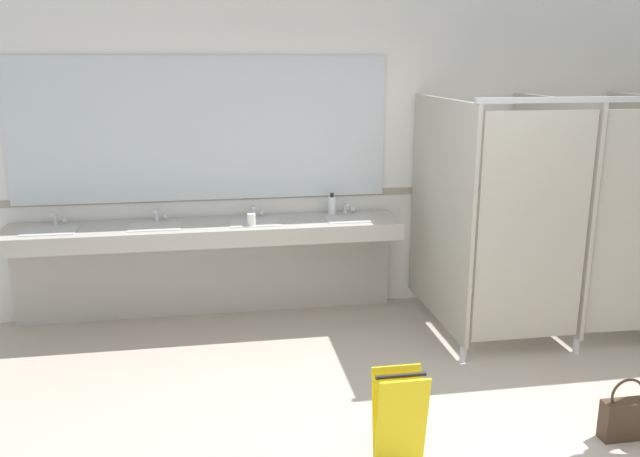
# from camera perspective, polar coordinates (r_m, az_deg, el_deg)

# --- Properties ---
(wall_back) EXTENTS (7.35, 0.12, 2.87)m
(wall_back) POSITION_cam_1_polar(r_m,az_deg,el_deg) (5.99, 5.06, 6.95)
(wall_back) COLOR silver
(wall_back) RESTS_ON ground_plane
(wall_back_tile_band) EXTENTS (7.35, 0.01, 0.06)m
(wall_back_tile_band) POSITION_cam_1_polar(r_m,az_deg,el_deg) (5.99, 5.13, 3.21)
(wall_back_tile_band) COLOR #9E937F
(wall_back_tile_band) RESTS_ON wall_back
(vanity_counter) EXTENTS (3.28, 0.55, 1.00)m
(vanity_counter) POSITION_cam_1_polar(r_m,az_deg,el_deg) (5.70, -9.81, -1.72)
(vanity_counter) COLOR #B2ADA3
(vanity_counter) RESTS_ON ground_plane
(mirror_panel) EXTENTS (3.18, 0.02, 1.21)m
(mirror_panel) POSITION_cam_1_polar(r_m,az_deg,el_deg) (5.70, -10.24, 8.47)
(mirror_panel) COLOR silver
(mirror_panel) RESTS_ON wall_back
(bathroom_stalls) EXTENTS (2.85, 1.43, 1.96)m
(bathroom_stalls) POSITION_cam_1_polar(r_m,az_deg,el_deg) (5.86, 24.01, 1.53)
(bathroom_stalls) COLOR #B2AD9E
(bathroom_stalls) RESTS_ON ground_plane
(handbag) EXTENTS (0.29, 0.10, 0.39)m
(handbag) POSITION_cam_1_polar(r_m,az_deg,el_deg) (4.48, 24.97, -14.66)
(handbag) COLOR #3F2D1E
(handbag) RESTS_ON ground_plane
(soap_dispenser) EXTENTS (0.07, 0.07, 0.19)m
(soap_dispenser) POSITION_cam_1_polar(r_m,az_deg,el_deg) (5.79, 1.04, 2.03)
(soap_dispenser) COLOR white
(soap_dispenser) RESTS_ON vanity_counter
(paper_cup) EXTENTS (0.07, 0.07, 0.10)m
(paper_cup) POSITION_cam_1_polar(r_m,az_deg,el_deg) (5.44, -5.99, 0.77)
(paper_cup) COLOR white
(paper_cup) RESTS_ON vanity_counter
(wet_floor_sign) EXTENTS (0.28, 0.19, 0.58)m
(wet_floor_sign) POSITION_cam_1_polar(r_m,az_deg,el_deg) (3.77, 6.92, -16.17)
(wet_floor_sign) COLOR yellow
(wet_floor_sign) RESTS_ON ground_plane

